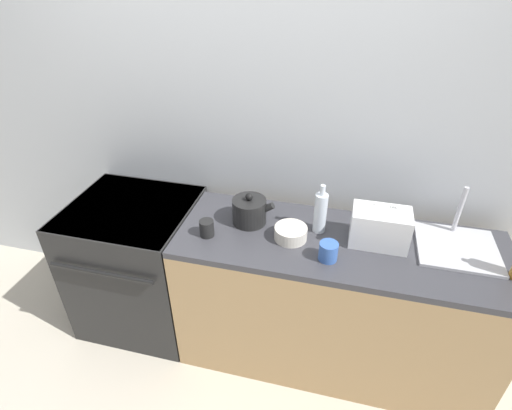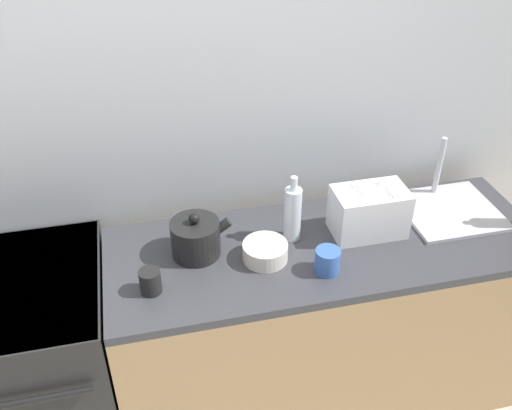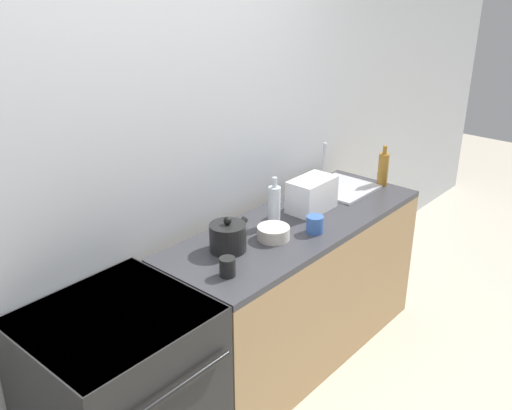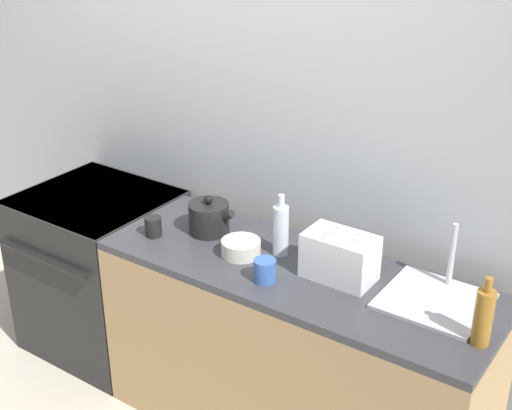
{
  "view_description": "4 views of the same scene",
  "coord_description": "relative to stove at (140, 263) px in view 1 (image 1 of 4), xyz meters",
  "views": [
    {
      "loc": [
        0.58,
        -1.39,
        2.18
      ],
      "look_at": [
        0.15,
        0.36,
        1.01
      ],
      "focal_mm": 28.0,
      "sensor_mm": 36.0,
      "label": 1
    },
    {
      "loc": [
        -0.06,
        -1.34,
        2.28
      ],
      "look_at": [
        0.34,
        0.37,
        1.07
      ],
      "focal_mm": 40.0,
      "sensor_mm": 36.0,
      "label": 2
    },
    {
      "loc": [
        -1.74,
        -1.42,
        2.24
      ],
      "look_at": [
        0.28,
        0.33,
        1.09
      ],
      "focal_mm": 40.0,
      "sensor_mm": 36.0,
      "label": 3
    },
    {
      "loc": [
        1.95,
        -1.92,
        2.4
      ],
      "look_at": [
        0.35,
        0.4,
        1.08
      ],
      "focal_mm": 50.0,
      "sensor_mm": 36.0,
      "label": 4
    }
  ],
  "objects": [
    {
      "name": "kettle",
      "position": [
        0.73,
        0.03,
        0.5
      ],
      "size": [
        0.24,
        0.19,
        0.18
      ],
      "color": "black",
      "rests_on": "counter_block"
    },
    {
      "name": "cup_black",
      "position": [
        0.55,
        -0.14,
        0.48
      ],
      "size": [
        0.08,
        0.08,
        0.09
      ],
      "color": "black",
      "rests_on": "counter_block"
    },
    {
      "name": "sink_tray",
      "position": [
        1.82,
        0.06,
        0.45
      ],
      "size": [
        0.39,
        0.37,
        0.28
      ],
      "color": "#B7B7BC",
      "rests_on": "counter_block"
    },
    {
      "name": "bottle_clear",
      "position": [
        1.12,
        0.04,
        0.55
      ],
      "size": [
        0.07,
        0.07,
        0.28
      ],
      "color": "silver",
      "rests_on": "counter_block"
    },
    {
      "name": "stove",
      "position": [
        0.0,
        0.0,
        0.0
      ],
      "size": [
        0.73,
        0.72,
        0.89
      ],
      "color": "black",
      "rests_on": "ground_plane"
    },
    {
      "name": "counter_block",
      "position": [
        1.24,
        -0.03,
        -0.01
      ],
      "size": [
        1.73,
        0.62,
        0.89
      ],
      "color": "tan",
      "rests_on": "ground_plane"
    },
    {
      "name": "toaster",
      "position": [
        1.42,
        0.01,
        0.53
      ],
      "size": [
        0.29,
        0.18,
        0.19
      ],
      "color": "white",
      "rests_on": "counter_block"
    },
    {
      "name": "wall_back",
      "position": [
        0.63,
        0.39,
        0.85
      ],
      "size": [
        8.0,
        0.05,
        2.6
      ],
      "color": "silver",
      "rests_on": "ground_plane"
    },
    {
      "name": "cup_blue",
      "position": [
        1.18,
        -0.18,
        0.48
      ],
      "size": [
        0.09,
        0.09,
        0.1
      ],
      "color": "#3860B2",
      "rests_on": "counter_block"
    },
    {
      "name": "ground_plane",
      "position": [
        0.63,
        -0.34,
        -0.45
      ],
      "size": [
        12.0,
        12.0,
        0.0
      ],
      "primitive_type": "plane",
      "color": "beige"
    },
    {
      "name": "bowl",
      "position": [
        0.98,
        -0.06,
        0.47
      ],
      "size": [
        0.17,
        0.17,
        0.07
      ],
      "color": "beige",
      "rests_on": "counter_block"
    }
  ]
}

